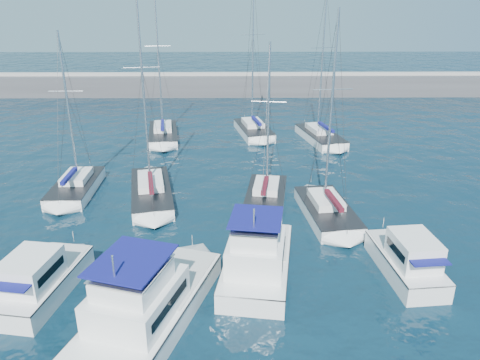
{
  "coord_description": "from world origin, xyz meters",
  "views": [
    {
      "loc": [
        0.89,
        -23.83,
        15.41
      ],
      "look_at": [
        1.22,
        6.99,
        3.0
      ],
      "focal_mm": 35.0,
      "sensor_mm": 36.0,
      "label": 1
    }
  ],
  "objects_px": {
    "sailboat_mid_c": "(266,196)",
    "motor_yacht_port_inner": "(146,305)",
    "motor_yacht_stbd_outer": "(407,261)",
    "sailboat_mid_d": "(327,211)",
    "motor_yacht_port_outer": "(40,282)",
    "sailboat_back_a": "(163,134)",
    "sailboat_back_b": "(254,129)",
    "sailboat_mid_b": "(151,192)",
    "sailboat_back_c": "(320,136)",
    "motor_yacht_stbd_inner": "(257,260)",
    "sailboat_mid_a": "(76,187)"
  },
  "relations": [
    {
      "from": "sailboat_back_b",
      "to": "sailboat_back_c",
      "type": "relative_size",
      "value": 1.12
    },
    {
      "from": "motor_yacht_port_outer",
      "to": "motor_yacht_stbd_outer",
      "type": "bearing_deg",
      "value": 14.4
    },
    {
      "from": "sailboat_mid_b",
      "to": "motor_yacht_port_inner",
      "type": "bearing_deg",
      "value": -92.71
    },
    {
      "from": "sailboat_mid_d",
      "to": "sailboat_back_a",
      "type": "relative_size",
      "value": 0.92
    },
    {
      "from": "sailboat_mid_d",
      "to": "motor_yacht_port_outer",
      "type": "bearing_deg",
      "value": -157.89
    },
    {
      "from": "sailboat_mid_c",
      "to": "motor_yacht_port_outer",
      "type": "bearing_deg",
      "value": -128.64
    },
    {
      "from": "sailboat_mid_d",
      "to": "sailboat_back_a",
      "type": "xyz_separation_m",
      "value": [
        -14.86,
        20.17,
        0.01
      ]
    },
    {
      "from": "sailboat_mid_a",
      "to": "sailboat_mid_c",
      "type": "distance_m",
      "value": 15.69
    },
    {
      "from": "sailboat_mid_a",
      "to": "sailboat_mid_b",
      "type": "xyz_separation_m",
      "value": [
        6.39,
        -1.17,
        0.02
      ]
    },
    {
      "from": "motor_yacht_port_outer",
      "to": "sailboat_back_a",
      "type": "xyz_separation_m",
      "value": [
        2.42,
        29.65,
        -0.41
      ]
    },
    {
      "from": "sailboat_mid_d",
      "to": "sailboat_back_c",
      "type": "relative_size",
      "value": 0.93
    },
    {
      "from": "motor_yacht_stbd_outer",
      "to": "sailboat_mid_a",
      "type": "xyz_separation_m",
      "value": [
        -23.1,
        12.47,
        -0.43
      ]
    },
    {
      "from": "sailboat_mid_b",
      "to": "sailboat_mid_d",
      "type": "distance_m",
      "value": 13.96
    },
    {
      "from": "motor_yacht_port_outer",
      "to": "motor_yacht_stbd_inner",
      "type": "distance_m",
      "value": 11.92
    },
    {
      "from": "motor_yacht_stbd_inner",
      "to": "sailboat_back_c",
      "type": "height_order",
      "value": "sailboat_back_c"
    },
    {
      "from": "sailboat_mid_d",
      "to": "sailboat_back_b",
      "type": "bearing_deg",
      "value": 95.24
    },
    {
      "from": "motor_yacht_port_outer",
      "to": "sailboat_mid_c",
      "type": "xyz_separation_m",
      "value": [
        12.96,
        12.15,
        -0.43
      ]
    },
    {
      "from": "sailboat_mid_a",
      "to": "sailboat_mid_b",
      "type": "bearing_deg",
      "value": -11.25
    },
    {
      "from": "sailboat_mid_a",
      "to": "sailboat_mid_c",
      "type": "xyz_separation_m",
      "value": [
        15.54,
        -2.16,
        -0.0
      ]
    },
    {
      "from": "sailboat_mid_a",
      "to": "sailboat_mid_d",
      "type": "xyz_separation_m",
      "value": [
        19.86,
        -4.83,
        0.02
      ]
    },
    {
      "from": "sailboat_back_a",
      "to": "sailboat_back_c",
      "type": "xyz_separation_m",
      "value": [
        17.62,
        -1.08,
        0.0
      ]
    },
    {
      "from": "motor_yacht_port_outer",
      "to": "motor_yacht_port_inner",
      "type": "relative_size",
      "value": 0.66
    },
    {
      "from": "motor_yacht_stbd_inner",
      "to": "sailboat_mid_a",
      "type": "distance_m",
      "value": 19.09
    },
    {
      "from": "motor_yacht_stbd_outer",
      "to": "sailboat_mid_d",
      "type": "bearing_deg",
      "value": 107.59
    },
    {
      "from": "sailboat_back_a",
      "to": "sailboat_mid_b",
      "type": "bearing_deg",
      "value": -93.29
    },
    {
      "from": "motor_yacht_port_inner",
      "to": "sailboat_mid_b",
      "type": "bearing_deg",
      "value": 116.05
    },
    {
      "from": "sailboat_back_c",
      "to": "motor_yacht_stbd_inner",
      "type": "bearing_deg",
      "value": -119.52
    },
    {
      "from": "motor_yacht_stbd_inner",
      "to": "sailboat_back_a",
      "type": "height_order",
      "value": "sailboat_back_a"
    },
    {
      "from": "sailboat_mid_b",
      "to": "sailboat_back_a",
      "type": "relative_size",
      "value": 1.02
    },
    {
      "from": "sailboat_mid_c",
      "to": "sailboat_back_a",
      "type": "height_order",
      "value": "sailboat_back_a"
    },
    {
      "from": "sailboat_mid_a",
      "to": "sailboat_back_b",
      "type": "xyz_separation_m",
      "value": [
        15.29,
        16.93,
        0.05
      ]
    },
    {
      "from": "motor_yacht_stbd_inner",
      "to": "sailboat_mid_d",
      "type": "relative_size",
      "value": 0.58
    },
    {
      "from": "motor_yacht_port_inner",
      "to": "sailboat_mid_a",
      "type": "height_order",
      "value": "sailboat_mid_a"
    },
    {
      "from": "motor_yacht_port_inner",
      "to": "motor_yacht_stbd_outer",
      "type": "bearing_deg",
      "value": 33.63
    },
    {
      "from": "sailboat_mid_c",
      "to": "motor_yacht_stbd_inner",
      "type": "bearing_deg",
      "value": -88.21
    },
    {
      "from": "motor_yacht_stbd_outer",
      "to": "sailboat_back_c",
      "type": "height_order",
      "value": "sailboat_back_c"
    },
    {
      "from": "sailboat_mid_c",
      "to": "sailboat_back_c",
      "type": "bearing_deg",
      "value": 74.91
    },
    {
      "from": "sailboat_mid_b",
      "to": "sailboat_mid_d",
      "type": "height_order",
      "value": "sailboat_mid_b"
    },
    {
      "from": "sailboat_mid_a",
      "to": "sailboat_mid_d",
      "type": "relative_size",
      "value": 0.88
    },
    {
      "from": "motor_yacht_port_outer",
      "to": "sailboat_mid_d",
      "type": "xyz_separation_m",
      "value": [
        17.28,
        9.48,
        -0.42
      ]
    },
    {
      "from": "motor_yacht_port_inner",
      "to": "sailboat_mid_d",
      "type": "relative_size",
      "value": 0.73
    },
    {
      "from": "sailboat_back_b",
      "to": "motor_yacht_stbd_outer",
      "type": "bearing_deg",
      "value": -86.66
    },
    {
      "from": "motor_yacht_stbd_inner",
      "to": "sailboat_mid_d",
      "type": "bearing_deg",
      "value": 63.15
    },
    {
      "from": "sailboat_mid_d",
      "to": "sailboat_back_b",
      "type": "relative_size",
      "value": 0.83
    },
    {
      "from": "sailboat_back_c",
      "to": "sailboat_mid_c",
      "type": "bearing_deg",
      "value": -125.73
    },
    {
      "from": "sailboat_mid_c",
      "to": "motor_yacht_port_inner",
      "type": "bearing_deg",
      "value": -106.92
    },
    {
      "from": "motor_yacht_port_inner",
      "to": "sailboat_mid_d",
      "type": "height_order",
      "value": "sailboat_mid_d"
    },
    {
      "from": "sailboat_mid_d",
      "to": "sailboat_back_c",
      "type": "height_order",
      "value": "sailboat_back_c"
    },
    {
      "from": "sailboat_back_c",
      "to": "sailboat_mid_b",
      "type": "bearing_deg",
      "value": -148.87
    },
    {
      "from": "motor_yacht_port_outer",
      "to": "motor_yacht_port_inner",
      "type": "distance_m",
      "value": 6.59
    }
  ]
}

